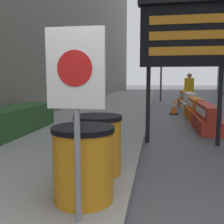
{
  "coord_description": "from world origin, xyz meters",
  "views": [
    {
      "loc": [
        0.3,
        -2.02,
        1.57
      ],
      "look_at": [
        -1.51,
        8.48,
        0.2
      ],
      "focal_mm": 42.0,
      "sensor_mm": 36.0,
      "label": 1
    }
  ],
  "objects_px": {
    "jersey_barrier_orange_far": "(195,109)",
    "traffic_cone_mid": "(174,107)",
    "barrel_drum_foreground": "(84,163)",
    "pedestrian_worker": "(189,88)",
    "warning_sign": "(76,88)",
    "traffic_light_near_curb": "(161,58)",
    "jersey_barrier_red_striped": "(207,119)",
    "jersey_barrier_white": "(189,103)",
    "barrel_drum_middle": "(98,144)",
    "message_board": "(185,36)",
    "jersey_barrier_orange_near": "(184,100)",
    "traffic_cone_near": "(188,99)"
  },
  "relations": [
    {
      "from": "jersey_barrier_orange_far",
      "to": "traffic_cone_mid",
      "type": "height_order",
      "value": "jersey_barrier_orange_far"
    },
    {
      "from": "barrel_drum_foreground",
      "to": "pedestrian_worker",
      "type": "xyz_separation_m",
      "value": [
        2.46,
        11.17,
        0.5
      ]
    },
    {
      "from": "barrel_drum_foreground",
      "to": "warning_sign",
      "type": "height_order",
      "value": "warning_sign"
    },
    {
      "from": "traffic_light_near_curb",
      "to": "traffic_cone_mid",
      "type": "bearing_deg",
      "value": -85.64
    },
    {
      "from": "jersey_barrier_red_striped",
      "to": "jersey_barrier_white",
      "type": "distance_m",
      "value": 4.55
    },
    {
      "from": "barrel_drum_middle",
      "to": "warning_sign",
      "type": "xyz_separation_m",
      "value": [
        0.11,
        -1.38,
        0.9
      ]
    },
    {
      "from": "barrel_drum_middle",
      "to": "message_board",
      "type": "relative_size",
      "value": 0.26
    },
    {
      "from": "barrel_drum_foreground",
      "to": "message_board",
      "type": "relative_size",
      "value": 0.26
    },
    {
      "from": "jersey_barrier_orange_near",
      "to": "traffic_cone_near",
      "type": "height_order",
      "value": "jersey_barrier_orange_near"
    },
    {
      "from": "warning_sign",
      "to": "jersey_barrier_white",
      "type": "relative_size",
      "value": 0.98
    },
    {
      "from": "warning_sign",
      "to": "message_board",
      "type": "xyz_separation_m",
      "value": [
        1.37,
        3.98,
        1.05
      ]
    },
    {
      "from": "jersey_barrier_orange_near",
      "to": "traffic_cone_near",
      "type": "relative_size",
      "value": 2.17
    },
    {
      "from": "warning_sign",
      "to": "pedestrian_worker",
      "type": "distance_m",
      "value": 11.91
    },
    {
      "from": "barrel_drum_foreground",
      "to": "barrel_drum_middle",
      "type": "relative_size",
      "value": 1.0
    },
    {
      "from": "barrel_drum_foreground",
      "to": "jersey_barrier_orange_near",
      "type": "xyz_separation_m",
      "value": [
        2.33,
        12.07,
        -0.2
      ]
    },
    {
      "from": "barrel_drum_middle",
      "to": "jersey_barrier_orange_far",
      "type": "distance_m",
      "value": 7.36
    },
    {
      "from": "barrel_drum_middle",
      "to": "jersey_barrier_orange_near",
      "type": "bearing_deg",
      "value": 78.05
    },
    {
      "from": "barrel_drum_foreground",
      "to": "jersey_barrier_orange_far",
      "type": "height_order",
      "value": "barrel_drum_foreground"
    },
    {
      "from": "message_board",
      "to": "traffic_light_near_curb",
      "type": "height_order",
      "value": "traffic_light_near_curb"
    },
    {
      "from": "jersey_barrier_red_striped",
      "to": "traffic_cone_mid",
      "type": "relative_size",
      "value": 3.28
    },
    {
      "from": "traffic_cone_mid",
      "to": "traffic_light_near_curb",
      "type": "distance_m",
      "value": 7.15
    },
    {
      "from": "jersey_barrier_white",
      "to": "barrel_drum_foreground",
      "type": "bearing_deg",
      "value": -103.21
    },
    {
      "from": "jersey_barrier_red_striped",
      "to": "pedestrian_worker",
      "type": "xyz_separation_m",
      "value": [
        0.12,
        5.79,
        0.74
      ]
    },
    {
      "from": "barrel_drum_foreground",
      "to": "jersey_barrier_white",
      "type": "relative_size",
      "value": 0.45
    },
    {
      "from": "barrel_drum_foreground",
      "to": "message_board",
      "type": "xyz_separation_m",
      "value": [
        1.44,
        3.5,
        1.94
      ]
    },
    {
      "from": "message_board",
      "to": "pedestrian_worker",
      "type": "bearing_deg",
      "value": 82.48
    },
    {
      "from": "barrel_drum_middle",
      "to": "jersey_barrier_red_striped",
      "type": "relative_size",
      "value": 0.41
    },
    {
      "from": "message_board",
      "to": "traffic_light_near_curb",
      "type": "relative_size",
      "value": 0.81
    },
    {
      "from": "traffic_cone_near",
      "to": "traffic_light_near_curb",
      "type": "distance_m",
      "value": 3.9
    },
    {
      "from": "jersey_barrier_orange_near",
      "to": "barrel_drum_foreground",
      "type": "bearing_deg",
      "value": -100.94
    },
    {
      "from": "barrel_drum_middle",
      "to": "jersey_barrier_white",
      "type": "xyz_separation_m",
      "value": [
        2.37,
        9.04,
        -0.19
      ]
    },
    {
      "from": "jersey_barrier_orange_near",
      "to": "warning_sign",
      "type": "bearing_deg",
      "value": -100.18
    },
    {
      "from": "jersey_barrier_white",
      "to": "traffic_cone_near",
      "type": "relative_size",
      "value": 2.6
    },
    {
      "from": "barrel_drum_middle",
      "to": "jersey_barrier_orange_far",
      "type": "height_order",
      "value": "barrel_drum_middle"
    },
    {
      "from": "barrel_drum_middle",
      "to": "warning_sign",
      "type": "bearing_deg",
      "value": -85.43
    },
    {
      "from": "jersey_barrier_red_striped",
      "to": "warning_sign",
      "type": "bearing_deg",
      "value": -111.01
    },
    {
      "from": "jersey_barrier_orange_far",
      "to": "traffic_light_near_curb",
      "type": "relative_size",
      "value": 0.46
    },
    {
      "from": "message_board",
      "to": "jersey_barrier_red_striped",
      "type": "xyz_separation_m",
      "value": [
        0.89,
        1.89,
        -2.18
      ]
    },
    {
      "from": "jersey_barrier_orange_near",
      "to": "barrel_drum_middle",
      "type": "bearing_deg",
      "value": -101.95
    },
    {
      "from": "message_board",
      "to": "jersey_barrier_orange_far",
      "type": "height_order",
      "value": "message_board"
    },
    {
      "from": "traffic_light_near_curb",
      "to": "pedestrian_worker",
      "type": "bearing_deg",
      "value": -72.34
    },
    {
      "from": "barrel_drum_foreground",
      "to": "warning_sign",
      "type": "relative_size",
      "value": 0.46
    },
    {
      "from": "jersey_barrier_red_striped",
      "to": "traffic_light_near_curb",
      "type": "xyz_separation_m",
      "value": [
        -1.26,
        10.13,
        2.61
      ]
    },
    {
      "from": "barrel_drum_foreground",
      "to": "jersey_barrier_white",
      "type": "height_order",
      "value": "barrel_drum_foreground"
    },
    {
      "from": "warning_sign",
      "to": "jersey_barrier_red_striped",
      "type": "distance_m",
      "value": 6.39
    },
    {
      "from": "traffic_light_near_curb",
      "to": "message_board",
      "type": "bearing_deg",
      "value": -88.25
    },
    {
      "from": "warning_sign",
      "to": "jersey_barrier_orange_near",
      "type": "xyz_separation_m",
      "value": [
        2.25,
        12.56,
        -1.09
      ]
    },
    {
      "from": "warning_sign",
      "to": "jersey_barrier_white",
      "type": "bearing_deg",
      "value": 77.79
    },
    {
      "from": "traffic_cone_near",
      "to": "pedestrian_worker",
      "type": "xyz_separation_m",
      "value": [
        -0.2,
        -1.9,
        0.72
      ]
    },
    {
      "from": "jersey_barrier_orange_far",
      "to": "traffic_cone_near",
      "type": "xyz_separation_m",
      "value": [
        0.32,
        5.21,
        0.02
      ]
    }
  ]
}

